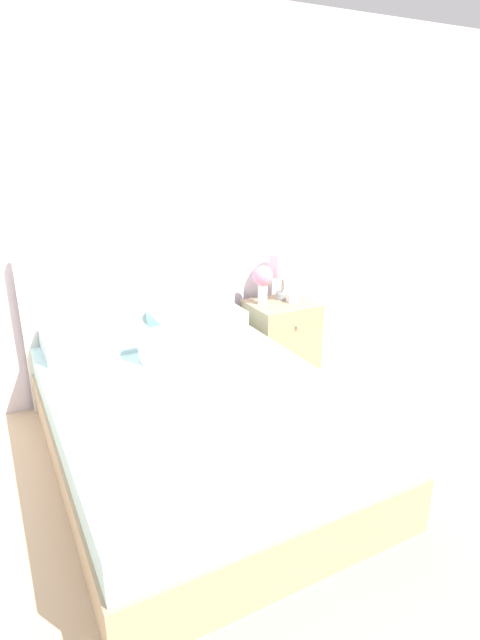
{
  "coord_description": "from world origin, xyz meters",
  "views": [
    {
      "loc": [
        -0.89,
        -3.25,
        1.69
      ],
      "look_at": [
        0.52,
        -0.55,
        0.61
      ],
      "focal_mm": 28.0,
      "sensor_mm": 36.0,
      "label": 1
    }
  ],
  "objects_px": {
    "bed": "(188,412)",
    "flower_vase": "(263,279)",
    "nightstand": "(281,337)",
    "table_lamp": "(283,266)",
    "alarm_clock": "(292,298)"
  },
  "relations": [
    {
      "from": "bed",
      "to": "flower_vase",
      "type": "distance_m",
      "value": 1.26
    },
    {
      "from": "table_lamp",
      "to": "alarm_clock",
      "type": "xyz_separation_m",
      "value": [
        0.02,
        -0.1,
        -0.23
      ]
    },
    {
      "from": "nightstand",
      "to": "alarm_clock",
      "type": "xyz_separation_m",
      "value": [
        0.07,
        -0.02,
        0.31
      ]
    },
    {
      "from": "nightstand",
      "to": "flower_vase",
      "type": "xyz_separation_m",
      "value": [
        -0.14,
        0.04,
        0.47
      ]
    },
    {
      "from": "flower_vase",
      "to": "table_lamp",
      "type": "bearing_deg",
      "value": 11.27
    },
    {
      "from": "bed",
      "to": "nightstand",
      "type": "distance_m",
      "value": 1.25
    },
    {
      "from": "bed",
      "to": "nightstand",
      "type": "xyz_separation_m",
      "value": [
        1.05,
        0.69,
        0.02
      ]
    },
    {
      "from": "table_lamp",
      "to": "flower_vase",
      "type": "distance_m",
      "value": 0.21
    },
    {
      "from": "bed",
      "to": "flower_vase",
      "type": "xyz_separation_m",
      "value": [
        0.91,
        0.73,
        0.49
      ]
    },
    {
      "from": "bed",
      "to": "flower_vase",
      "type": "height_order",
      "value": "bed"
    },
    {
      "from": "nightstand",
      "to": "flower_vase",
      "type": "relative_size",
      "value": 1.93
    },
    {
      "from": "bed",
      "to": "nightstand",
      "type": "height_order",
      "value": "bed"
    },
    {
      "from": "bed",
      "to": "table_lamp",
      "type": "height_order",
      "value": "bed"
    },
    {
      "from": "table_lamp",
      "to": "flower_vase",
      "type": "height_order",
      "value": "table_lamp"
    },
    {
      "from": "nightstand",
      "to": "bed",
      "type": "bearing_deg",
      "value": -146.53
    }
  ]
}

